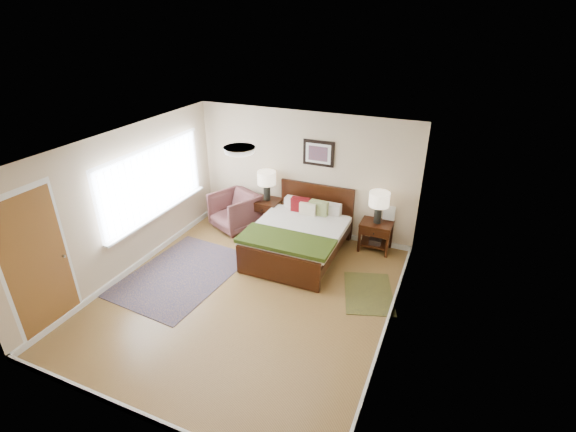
# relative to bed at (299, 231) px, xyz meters

# --- Properties ---
(floor) EXTENTS (5.00, 5.00, 0.00)m
(floor) POSITION_rel_bed_xyz_m (-0.30, -1.52, -0.50)
(floor) COLOR olive
(floor) RESTS_ON ground
(back_wall) EXTENTS (4.50, 0.04, 2.50)m
(back_wall) POSITION_rel_bed_xyz_m (-0.30, 0.98, 0.75)
(back_wall) COLOR #C0AA8B
(back_wall) RESTS_ON ground
(front_wall) EXTENTS (4.50, 0.04, 2.50)m
(front_wall) POSITION_rel_bed_xyz_m (-0.30, -4.02, 0.75)
(front_wall) COLOR #C0AA8B
(front_wall) RESTS_ON ground
(left_wall) EXTENTS (0.04, 5.00, 2.50)m
(left_wall) POSITION_rel_bed_xyz_m (-2.55, -1.52, 0.75)
(left_wall) COLOR #C0AA8B
(left_wall) RESTS_ON ground
(right_wall) EXTENTS (0.04, 5.00, 2.50)m
(right_wall) POSITION_rel_bed_xyz_m (1.95, -1.52, 0.75)
(right_wall) COLOR #C0AA8B
(right_wall) RESTS_ON ground
(ceiling) EXTENTS (4.50, 5.00, 0.02)m
(ceiling) POSITION_rel_bed_xyz_m (-0.30, -1.52, 2.00)
(ceiling) COLOR white
(ceiling) RESTS_ON back_wall
(window) EXTENTS (0.11, 2.72, 1.32)m
(window) POSITION_rel_bed_xyz_m (-2.49, -0.82, 0.88)
(window) COLOR silver
(window) RESTS_ON left_wall
(door) EXTENTS (0.06, 1.00, 2.18)m
(door) POSITION_rel_bed_xyz_m (-2.53, -3.27, 0.58)
(door) COLOR silver
(door) RESTS_ON ground
(ceil_fixture) EXTENTS (0.44, 0.44, 0.08)m
(ceil_fixture) POSITION_rel_bed_xyz_m (-0.30, -1.52, 1.97)
(ceil_fixture) COLOR white
(ceil_fixture) RESTS_ON ceiling
(bed) EXTENTS (1.65, 1.99, 1.07)m
(bed) POSITION_rel_bed_xyz_m (0.00, 0.00, 0.00)
(bed) COLOR black
(bed) RESTS_ON ground
(wall_art) EXTENTS (0.62, 0.05, 0.50)m
(wall_art) POSITION_rel_bed_xyz_m (0.00, 0.95, 1.22)
(wall_art) COLOR black
(wall_art) RESTS_ON back_wall
(nightstand_left) EXTENTS (0.55, 0.49, 0.65)m
(nightstand_left) POSITION_rel_bed_xyz_m (-1.02, 0.73, 0.03)
(nightstand_left) COLOR black
(nightstand_left) RESTS_ON ground
(nightstand_right) EXTENTS (0.59, 0.44, 0.58)m
(nightstand_right) POSITION_rel_bed_xyz_m (1.28, 0.73, -0.13)
(nightstand_right) COLOR black
(nightstand_right) RESTS_ON ground
(lamp_left) EXTENTS (0.37, 0.37, 0.61)m
(lamp_left) POSITION_rel_bed_xyz_m (-1.02, 0.75, 0.59)
(lamp_left) COLOR black
(lamp_left) RESTS_ON nightstand_left
(lamp_right) EXTENTS (0.37, 0.37, 0.61)m
(lamp_right) POSITION_rel_bed_xyz_m (1.28, 0.75, 0.53)
(lamp_right) COLOR black
(lamp_right) RESTS_ON nightstand_right
(armchair) EXTENTS (1.13, 1.14, 0.78)m
(armchair) POSITION_rel_bed_xyz_m (-1.65, 0.48, -0.10)
(armchair) COLOR brown
(armchair) RESTS_ON ground
(rug_persian) EXTENTS (1.76, 2.37, 0.01)m
(rug_persian) POSITION_rel_bed_xyz_m (-1.65, -1.44, -0.49)
(rug_persian) COLOR #0D1B43
(rug_persian) RESTS_ON ground
(rug_navy) EXTENTS (1.08, 1.33, 0.01)m
(rug_navy) POSITION_rel_bed_xyz_m (1.50, -0.67, -0.49)
(rug_navy) COLOR black
(rug_navy) RESTS_ON ground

